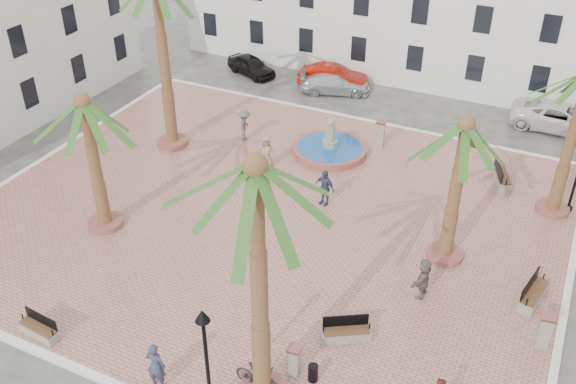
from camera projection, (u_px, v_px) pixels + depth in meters
name	position (u px, v px, depth m)	size (l,w,h in m)	color
ground	(269.00, 216.00, 29.62)	(120.00, 120.00, 0.00)	#56544F
plaza	(269.00, 215.00, 29.58)	(26.00, 22.00, 0.15)	#AD6C5F
kerb_n	(354.00, 118.00, 37.88)	(26.30, 0.30, 0.16)	silver
kerb_e	(566.00, 298.00, 24.84)	(0.30, 22.30, 0.16)	silver
kerb_w	(53.00, 154.00, 34.32)	(0.30, 22.30, 0.16)	silver
fountain	(330.00, 148.00, 34.10)	(3.96, 3.96, 2.05)	#A05147
palm_sw	(86.00, 119.00, 25.90)	(5.12, 5.12, 6.41)	#A05147
palm_s	(256.00, 195.00, 16.71)	(5.12, 5.12, 9.00)	#A05147
palm_e	(463.00, 143.00, 23.94)	(4.98, 4.98, 6.53)	#A05147
bench_s	(39.00, 330.00, 23.00)	(1.68, 0.65, 0.87)	gray
bench_se	(346.00, 333.00, 22.83)	(1.77, 1.36, 0.92)	gray
bench_e	(533.00, 295.00, 24.47)	(0.97, 2.00, 1.01)	gray
bench_ne	(501.00, 178.00, 31.60)	(1.23, 2.02, 1.02)	gray
lamppost_s	(205.00, 344.00, 18.94)	(0.45, 0.45, 4.19)	black
bollard_se	(294.00, 361.00, 21.25)	(0.48, 0.48, 1.25)	gray
bollard_n	(381.00, 133.00, 34.60)	(0.55, 0.55, 1.43)	gray
bollard_e	(544.00, 330.00, 22.27)	(0.61, 0.61, 1.45)	gray
litter_bin	(313.00, 373.00, 21.22)	(0.34, 0.34, 0.67)	black
cyclist_a	(156.00, 365.00, 20.72)	(0.67, 0.44, 1.85)	#2D3341
bicycle_b	(259.00, 378.00, 20.77)	(0.51, 1.80, 1.08)	black
pedestrian_fountain_a	(267.00, 152.00, 32.54)	(0.86, 0.56, 1.75)	#957464
pedestrian_fountain_b	(325.00, 187.00, 29.73)	(1.06, 0.44, 1.80)	#2D3B55
pedestrian_north	(245.00, 126.00, 34.99)	(1.15, 0.66, 1.79)	#4A4A4E
pedestrian_east	(423.00, 278.00, 24.42)	(1.60, 0.51, 1.72)	#6A5C54
car_black	(251.00, 66.00, 43.27)	(1.53, 3.81, 1.30)	black
car_red	(333.00, 77.00, 41.40)	(1.55, 4.46, 1.47)	#9A0D00
car_silver	(335.00, 83.00, 40.83)	(1.80, 4.42, 1.28)	#BABBC4
car_white	(561.00, 117.00, 36.45)	(2.55, 5.53, 1.54)	silver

